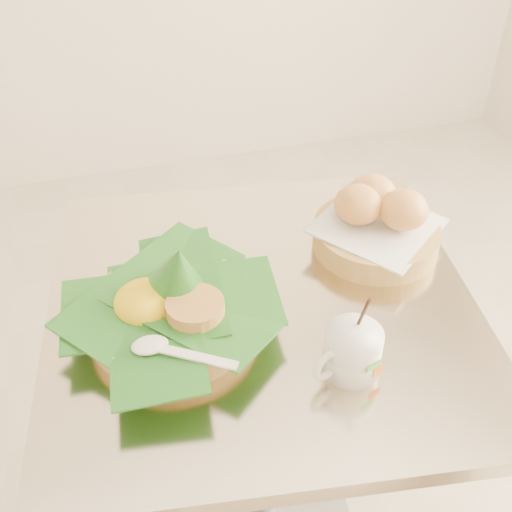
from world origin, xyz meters
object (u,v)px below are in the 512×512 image
object	(u,v)px
rice_basket	(172,304)
cafe_table	(261,387)
coffee_mug	(351,351)
bread_basket	(377,223)

from	to	relation	value
rice_basket	cafe_table	bearing A→B (deg)	5.92
coffee_mug	rice_basket	bearing A→B (deg)	145.15
coffee_mug	cafe_table	bearing A→B (deg)	114.88
cafe_table	bread_basket	size ratio (longest dim) A/B	2.91
bread_basket	coffee_mug	xyz separation A→B (m)	(-0.16, -0.27, -0.01)
cafe_table	rice_basket	bearing A→B (deg)	-174.08
rice_basket	bread_basket	world-z (taller)	rice_basket
cafe_table	coffee_mug	xyz separation A→B (m)	(0.08, -0.18, 0.26)
bread_basket	coffee_mug	bearing A→B (deg)	-120.75
rice_basket	bread_basket	xyz separation A→B (m)	(0.39, 0.11, 0.00)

